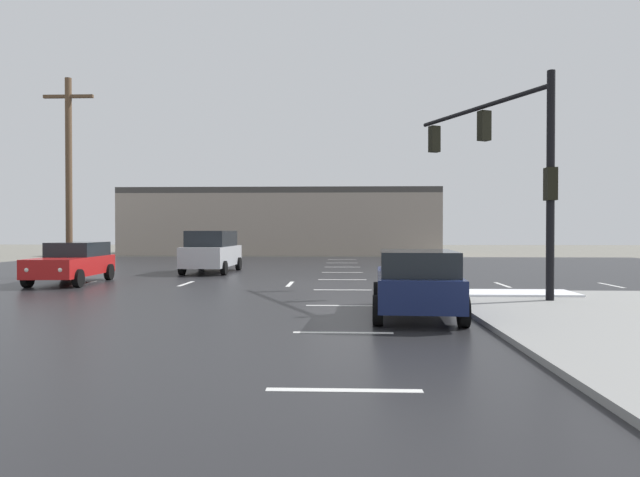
{
  "coord_description": "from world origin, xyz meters",
  "views": [
    {
      "loc": [
        -0.03,
        -21.04,
        2.06
      ],
      "look_at": [
        -1.14,
        7.29,
        1.66
      ],
      "focal_mm": 31.2,
      "sensor_mm": 36.0,
      "label": 1
    }
  ],
  "objects": [
    {
      "name": "ground_plane",
      "position": [
        0.0,
        0.0,
        0.0
      ],
      "size": [
        120.0,
        120.0,
        0.0
      ],
      "primitive_type": "plane",
      "color": "slate"
    },
    {
      "name": "road_asphalt",
      "position": [
        0.0,
        0.0,
        0.01
      ],
      "size": [
        44.0,
        44.0,
        0.02
      ],
      "primitive_type": "cube",
      "color": "#232326",
      "rests_on": "ground_plane"
    },
    {
      "name": "snow_strip_curbside",
      "position": [
        5.0,
        -4.0,
        0.17
      ],
      "size": [
        4.0,
        1.6,
        0.06
      ],
      "primitive_type": "cube",
      "color": "white",
      "rests_on": "sidewalk_corner"
    },
    {
      "name": "lane_markings",
      "position": [
        1.2,
        -1.38,
        0.02
      ],
      "size": [
        36.15,
        36.15,
        0.01
      ],
      "color": "silver",
      "rests_on": "road_asphalt"
    },
    {
      "name": "traffic_signal_mast",
      "position": [
        4.98,
        -3.97,
        4.38
      ],
      "size": [
        2.79,
        5.87,
        6.31
      ],
      "rotation": [
        0.0,
        0.0,
        2.0
      ],
      "color": "black",
      "rests_on": "sidewalk_corner"
    },
    {
      "name": "strip_building_background",
      "position": [
        -5.31,
        28.15,
        2.83
      ],
      "size": [
        26.9,
        8.0,
        5.66
      ],
      "color": "gray",
      "rests_on": "ground_plane"
    },
    {
      "name": "sedan_navy",
      "position": [
        1.73,
        -7.85,
        0.85
      ],
      "size": [
        2.25,
        4.62,
        1.58
      ],
      "rotation": [
        0.0,
        0.0,
        1.51
      ],
      "color": "#141E47",
      "rests_on": "road_asphalt"
    },
    {
      "name": "suv_silver",
      "position": [
        -6.35,
        5.78,
        1.09
      ],
      "size": [
        2.24,
        4.87,
        2.03
      ],
      "rotation": [
        0.0,
        0.0,
        1.55
      ],
      "color": "#B7BABF",
      "rests_on": "road_asphalt"
    },
    {
      "name": "sedan_red",
      "position": [
        -10.46,
        0.11,
        0.85
      ],
      "size": [
        2.23,
        4.62,
        1.58
      ],
      "rotation": [
        0.0,
        0.0,
        -1.51
      ],
      "color": "#B21919",
      "rests_on": "road_asphalt"
    },
    {
      "name": "utility_pole_far",
      "position": [
        -11.94,
        2.77,
        4.57
      ],
      "size": [
        2.2,
        0.28,
        8.71
      ],
      "color": "brown",
      "rests_on": "ground_plane"
    }
  ]
}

